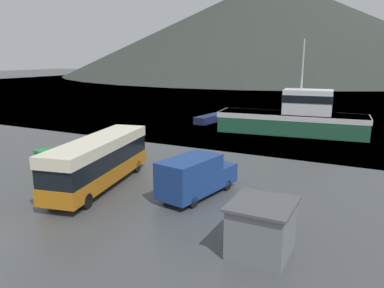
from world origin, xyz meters
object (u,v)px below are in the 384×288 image
tour_bus (99,160)px  dock_kiosk (261,228)px  delivery_van (195,176)px  storage_bin (45,159)px  small_boat (214,118)px  fishing_boat (295,117)px

tour_bus → dock_kiosk: size_ratio=3.57×
tour_bus → delivery_van: 6.63m
tour_bus → dock_kiosk: tour_bus is taller
storage_bin → dock_kiosk: (18.78, -5.02, 0.44)m
small_boat → delivery_van: bearing=119.4°
tour_bus → delivery_van: bearing=-1.3°
delivery_van → fishing_boat: (1.24, 22.64, 0.50)m
dock_kiosk → small_boat: size_ratio=0.38×
dock_kiosk → small_boat: bearing=117.0°
tour_bus → small_boat: (-3.75, 27.51, -1.38)m
delivery_van → small_boat: delivery_van is taller
delivery_van → storage_bin: bearing=-170.4°
tour_bus → storage_bin: (-6.65, 1.37, -1.09)m
delivery_van → storage_bin: 13.16m
tour_bus → fishing_boat: 25.07m
tour_bus → delivery_van: size_ratio=1.71×
delivery_van → small_boat: size_ratio=0.80×
delivery_van → tour_bus: bearing=-159.2°
storage_bin → tour_bus: bearing=-11.7°
dock_kiosk → tour_bus: bearing=163.3°
fishing_boat → small_boat: (-11.49, 3.66, -1.39)m
tour_bus → small_boat: tour_bus is taller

